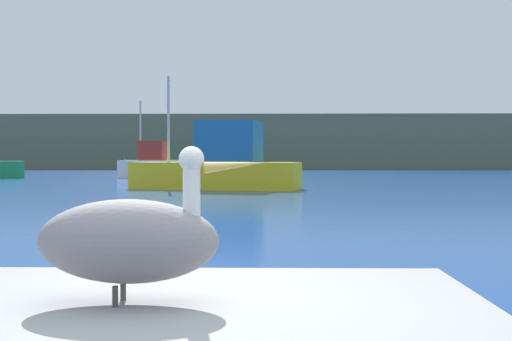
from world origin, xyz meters
TOP-DOWN VIEW (x-y plane):
  - hillside_backdrop at (0.00, 79.69)m, footprint 140.00×14.42m
  - pelican at (-0.45, -0.05)m, footprint 1.20×0.47m
  - fishing_boat_yellow at (-1.78, 24.29)m, footprint 7.65×3.79m
  - fishing_boat_white at (-6.56, 39.45)m, footprint 6.74×2.51m

SIDE VIEW (x-z plane):
  - fishing_boat_white at x=-6.56m, z-range -1.81..3.47m
  - pelican at x=-0.45m, z-range 0.56..1.37m
  - fishing_boat_yellow at x=-1.78m, z-range -1.43..3.60m
  - hillside_backdrop at x=0.00m, z-range 0.00..6.70m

